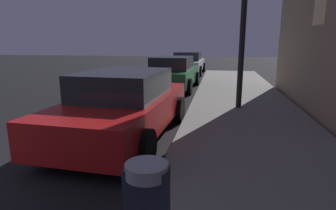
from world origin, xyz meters
TOP-DOWN VIEW (x-y plane):
  - car_red at (2.85, 4.33)m, footprint 2.25×4.56m
  - car_green at (2.85, 10.75)m, footprint 2.14×4.22m
  - car_silver at (2.85, 16.93)m, footprint 2.10×4.63m

SIDE VIEW (x-z plane):
  - car_silver at x=2.85m, z-range -0.01..1.42m
  - car_red at x=2.85m, z-range -0.01..1.42m
  - car_green at x=2.85m, z-range -0.01..1.42m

